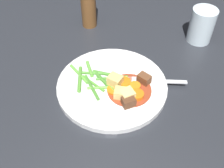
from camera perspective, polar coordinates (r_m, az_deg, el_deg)
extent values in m
plane|color=#26282D|center=(0.66, 0.00, -0.85)|extent=(3.00, 3.00, 0.00)
cylinder|color=white|center=(0.66, 0.00, -0.43)|extent=(0.27, 0.27, 0.01)
cylinder|color=#93381E|center=(0.64, 3.63, -1.23)|extent=(0.10, 0.10, 0.00)
cylinder|color=orange|center=(0.64, 3.42, -0.61)|extent=(0.04, 0.04, 0.01)
cylinder|color=orange|center=(0.63, 0.34, -1.29)|extent=(0.04, 0.04, 0.01)
cylinder|color=orange|center=(0.65, 2.56, 0.30)|extent=(0.03, 0.03, 0.01)
cylinder|color=orange|center=(0.62, 5.24, -2.32)|extent=(0.04, 0.04, 0.01)
cylinder|color=orange|center=(0.64, 4.83, -0.55)|extent=(0.03, 0.03, 0.01)
cube|color=#DBBC6B|center=(0.62, 1.73, -2.00)|extent=(0.04, 0.04, 0.02)
cube|color=#DBBC6B|center=(0.64, 0.60, 0.50)|extent=(0.03, 0.03, 0.03)
cube|color=#E5CC7A|center=(0.61, 3.19, -2.31)|extent=(0.04, 0.04, 0.02)
cube|color=brown|center=(0.65, 6.73, 1.02)|extent=(0.03, 0.02, 0.02)
cube|color=#56331E|center=(0.60, 3.47, -3.72)|extent=(0.03, 0.04, 0.02)
cylinder|color=#4C8E33|center=(0.64, -4.25, -0.69)|extent=(0.08, 0.04, 0.01)
cylinder|color=#66AD42|center=(0.69, -4.57, 3.27)|extent=(0.05, 0.04, 0.01)
cylinder|color=#66AD42|center=(0.68, -6.90, 2.10)|extent=(0.08, 0.02, 0.01)
cylinder|color=#4C8E33|center=(0.66, -0.04, 1.29)|extent=(0.06, 0.06, 0.01)
cylinder|color=#599E38|center=(0.65, -3.97, 0.12)|extent=(0.07, 0.01, 0.01)
cylinder|color=#4C8E33|center=(0.65, -1.10, 0.02)|extent=(0.07, 0.02, 0.01)
cylinder|color=#599E38|center=(0.66, -6.75, 1.03)|extent=(0.06, 0.07, 0.01)
cylinder|color=#4C8E33|center=(0.66, -1.87, 0.72)|extent=(0.08, 0.03, 0.01)
cylinder|color=#66AD42|center=(0.64, -2.26, -0.75)|extent=(0.05, 0.05, 0.01)
cylinder|color=#4C8E33|center=(0.67, -1.99, 2.28)|extent=(0.05, 0.03, 0.01)
cylinder|color=#4C8E33|center=(0.67, -3.33, 2.22)|extent=(0.07, 0.05, 0.01)
cube|color=silver|center=(0.67, 10.64, 0.54)|extent=(0.10, 0.08, 0.00)
cube|color=silver|center=(0.66, 4.94, 0.75)|extent=(0.03, 0.03, 0.00)
cylinder|color=silver|center=(0.67, 2.36, 1.42)|extent=(0.04, 0.03, 0.00)
cylinder|color=silver|center=(0.66, 2.35, 1.03)|extent=(0.04, 0.03, 0.00)
cylinder|color=silver|center=(0.66, 2.34, 0.64)|extent=(0.04, 0.03, 0.00)
cylinder|color=silver|center=(0.65, 2.33, 0.25)|extent=(0.04, 0.03, 0.00)
cylinder|color=silver|center=(0.82, 18.24, 11.57)|extent=(0.07, 0.07, 0.10)
cylinder|color=brown|center=(0.83, -4.99, 16.38)|extent=(0.04, 0.04, 0.15)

